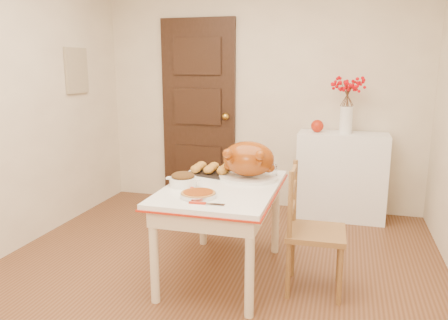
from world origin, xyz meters
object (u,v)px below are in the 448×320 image
(sideboard, at_px, (341,176))
(kitchen_table, at_px, (222,231))
(chair_oak, at_px, (316,230))
(pumpkin_pie, at_px, (198,194))
(turkey_platter, at_px, (249,161))

(sideboard, relative_size, kitchen_table, 0.76)
(sideboard, bearing_deg, chair_oak, -94.95)
(kitchen_table, height_order, pumpkin_pie, pumpkin_pie)
(kitchen_table, relative_size, chair_oak, 1.31)
(sideboard, relative_size, chair_oak, 0.99)
(turkey_platter, bearing_deg, pumpkin_pie, -130.63)
(turkey_platter, distance_m, pumpkin_pie, 0.59)
(sideboard, distance_m, turkey_platter, 1.54)
(kitchen_table, xyz_separation_m, chair_oak, (0.69, -0.04, 0.10))
(turkey_platter, bearing_deg, sideboard, 44.31)
(chair_oak, distance_m, turkey_platter, 0.72)
(sideboard, height_order, turkey_platter, turkey_platter)
(turkey_platter, height_order, pumpkin_pie, turkey_platter)
(kitchen_table, xyz_separation_m, pumpkin_pie, (-0.07, -0.31, 0.37))
(chair_oak, bearing_deg, pumpkin_pie, 107.55)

